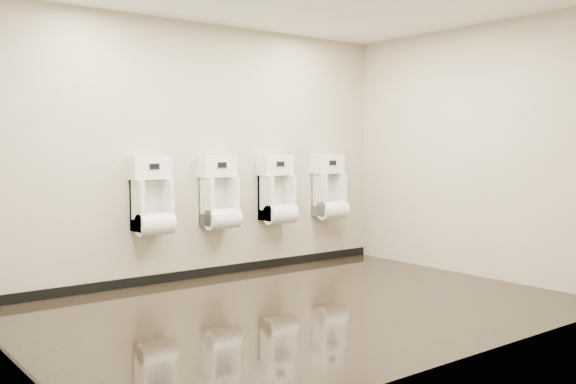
% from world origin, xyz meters
% --- Properties ---
extents(ground, '(5.00, 3.50, 0.00)m').
position_xyz_m(ground, '(0.00, 0.00, 0.00)').
color(ground, black).
rests_on(ground, ground).
extents(back_wall, '(5.00, 0.02, 2.80)m').
position_xyz_m(back_wall, '(0.00, 1.75, 1.40)').
color(back_wall, '#B8AB8E').
rests_on(back_wall, ground).
extents(front_wall, '(5.00, 0.02, 2.80)m').
position_xyz_m(front_wall, '(0.00, -1.75, 1.40)').
color(front_wall, '#B8AB8E').
rests_on(front_wall, ground).
extents(right_wall, '(0.02, 3.50, 2.80)m').
position_xyz_m(right_wall, '(2.50, 0.00, 1.40)').
color(right_wall, '#B8AB8E').
rests_on(right_wall, ground).
extents(skirting_back, '(5.00, 0.02, 0.10)m').
position_xyz_m(skirting_back, '(0.00, 1.74, 0.05)').
color(skirting_back, black).
rests_on(skirting_back, ground).
extents(skirting_left, '(0.02, 3.50, 0.10)m').
position_xyz_m(skirting_left, '(-2.49, 0.00, 0.05)').
color(skirting_left, black).
rests_on(skirting_left, ground).
extents(urinal_0, '(0.43, 0.32, 0.79)m').
position_xyz_m(urinal_0, '(-0.64, 1.61, 0.89)').
color(urinal_0, white).
rests_on(urinal_0, back_wall).
extents(urinal_1, '(0.43, 0.32, 0.79)m').
position_xyz_m(urinal_1, '(0.16, 1.61, 0.89)').
color(urinal_1, white).
rests_on(urinal_1, back_wall).
extents(urinal_2, '(0.43, 0.32, 0.79)m').
position_xyz_m(urinal_2, '(0.96, 1.61, 0.89)').
color(urinal_2, white).
rests_on(urinal_2, back_wall).
extents(urinal_3, '(0.43, 0.32, 0.79)m').
position_xyz_m(urinal_3, '(1.78, 1.61, 0.89)').
color(urinal_3, white).
rests_on(urinal_3, back_wall).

